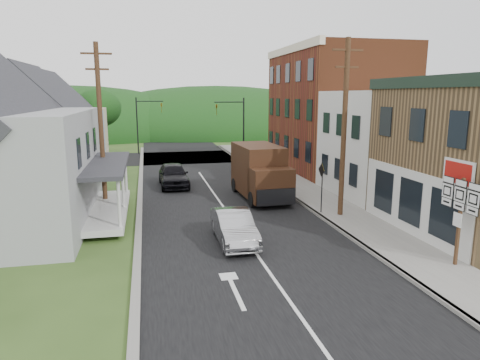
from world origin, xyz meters
TOP-DOWN VIEW (x-y plane):
  - ground at (0.00, 0.00)m, footprint 120.00×120.00m
  - road at (0.00, 10.00)m, footprint 9.00×90.00m
  - cross_road at (0.00, 27.00)m, footprint 60.00×9.00m
  - sidewalk_right at (5.90, 8.00)m, footprint 2.80×55.00m
  - curb_right at (4.55, 8.00)m, footprint 0.20×55.00m
  - curb_left at (-4.65, 8.00)m, footprint 0.30×55.00m
  - storefront_white at (11.30, 7.50)m, footprint 8.00×7.00m
  - storefront_red at (11.30, 17.00)m, footprint 8.00×12.00m
  - house_blue at (-11.00, 17.00)m, footprint 7.14×8.16m
  - house_cream at (-11.50, 26.00)m, footprint 7.14×8.16m
  - utility_pole_right at (5.60, 3.50)m, footprint 1.60×0.26m
  - utility_pole_left at (-6.50, 8.00)m, footprint 1.60×0.26m
  - traffic_signal_right at (4.30, 23.50)m, footprint 2.87×0.20m
  - traffic_signal_left at (-4.30, 30.50)m, footprint 2.87×0.20m
  - tree_left_d at (-9.00, 32.00)m, footprint 4.80×4.80m
  - forested_ridge at (0.00, 55.00)m, footprint 90.00×30.00m
  - silver_sedan at (-0.60, 0.83)m, footprint 1.46×4.20m
  - dark_sedan at (-2.38, 13.03)m, footprint 2.01×4.78m
  - delivery_van at (2.59, 8.41)m, footprint 2.61×5.89m
  - route_sign_cluster at (6.74, -3.63)m, footprint 0.15×1.85m
  - warning_sign at (4.78, 4.12)m, footprint 0.11×0.73m

SIDE VIEW (x-z plane):
  - ground at x=0.00m, z-range 0.00..0.00m
  - road at x=0.00m, z-range -0.01..0.01m
  - cross_road at x=0.00m, z-range -0.01..0.01m
  - forested_ridge at x=0.00m, z-range -8.00..8.00m
  - curb_left at x=-4.65m, z-range 0.00..0.12m
  - sidewalk_right at x=5.90m, z-range 0.00..0.15m
  - curb_right at x=4.55m, z-range 0.00..0.15m
  - silver_sedan at x=-0.60m, z-range 0.00..1.38m
  - dark_sedan at x=-2.38m, z-range 0.00..1.62m
  - delivery_van at x=2.59m, z-range 0.02..3.27m
  - warning_sign at x=4.78m, z-range 0.52..3.16m
  - route_sign_cluster at x=6.74m, z-range 0.63..3.87m
  - storefront_white at x=11.30m, z-range 0.00..6.50m
  - house_blue at x=-11.00m, z-range 0.05..7.33m
  - house_cream at x=-11.50m, z-range 0.05..7.33m
  - traffic_signal_right at x=4.30m, z-range 0.76..6.76m
  - traffic_signal_left at x=-4.30m, z-range 0.76..6.76m
  - utility_pole_right at x=5.60m, z-range 0.16..9.16m
  - utility_pole_left at x=-6.50m, z-range 0.16..9.16m
  - tree_left_d at x=-9.00m, z-range 1.41..8.35m
  - storefront_red at x=11.30m, z-range 0.00..10.00m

